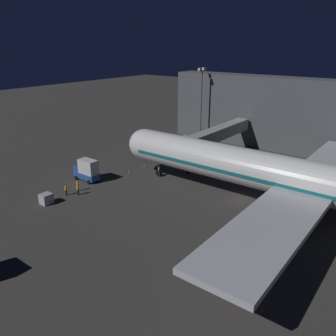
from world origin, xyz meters
TOP-DOWN VIEW (x-y plane):
  - ground_plane at (0.00, 0.00)m, footprint 320.00×320.00m
  - airliner_at_gate at (0.00, 8.65)m, footprint 52.80×64.52m
  - jet_bridge at (-13.27, -13.49)m, footprint 25.05×3.40m
  - apron_floodlight_mast at (-25.50, -24.21)m, footprint 2.90×0.50m
  - catering_truck at (9.53, -26.13)m, footprint 2.36×5.07m
  - baggage_container_near_belt at (19.85, -23.60)m, footprint 1.69×1.60m
  - ground_crew_near_nose_gear at (13.65, -23.65)m, footprint 0.40×0.40m
  - ground_crew_by_belt_loader at (14.73, -22.32)m, footprint 0.40×0.40m
  - ground_crew_marshaller_fwd at (16.02, -23.73)m, footprint 0.40×0.40m
  - traffic_cone_nose_port at (-2.20, -22.56)m, footprint 0.36×0.36m
  - traffic_cone_nose_starboard at (2.20, -22.56)m, footprint 0.36×0.36m

SIDE VIEW (x-z plane):
  - ground_plane at x=0.00m, z-range 0.00..0.00m
  - traffic_cone_nose_port at x=-2.20m, z-range 0.00..0.55m
  - traffic_cone_nose_starboard at x=2.20m, z-range 0.00..0.55m
  - baggage_container_near_belt at x=19.85m, z-range 0.00..1.64m
  - ground_crew_by_belt_loader at x=14.73m, z-range 0.09..1.88m
  - ground_crew_marshaller_fwd at x=16.02m, z-range 0.09..1.88m
  - ground_crew_near_nose_gear at x=13.65m, z-range 0.10..1.91m
  - catering_truck at x=9.53m, z-range -0.02..3.98m
  - airliner_at_gate at x=0.00m, z-range -4.52..15.61m
  - jet_bridge at x=-13.27m, z-range 2.05..9.22m
  - apron_floodlight_mast at x=-25.50m, z-range 1.44..19.49m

